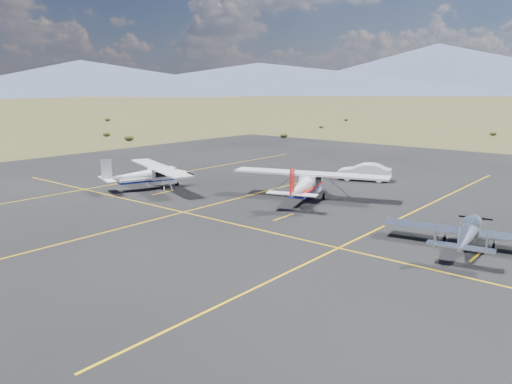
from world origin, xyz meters
TOP-DOWN VIEW (x-y plane):
  - ground at (0.00, 0.00)m, footprint 1600.00×1600.00m
  - apron at (0.00, 7.00)m, footprint 72.00×72.00m
  - aircraft_low_wing at (-2.27, -2.86)m, footprint 6.11×8.42m
  - aircraft_cessna at (1.39, 8.86)m, footprint 7.51×10.71m
  - aircraft_plain at (-2.87, 20.34)m, footprint 6.89×9.70m
  - sedan at (10.80, 9.41)m, footprint 2.94×4.62m

SIDE VIEW (x-z plane):
  - ground at x=0.00m, z-range 0.00..0.00m
  - apron at x=0.00m, z-range -0.01..0.01m
  - sedan at x=10.80m, z-range 0.01..1.45m
  - aircraft_low_wing at x=-2.27m, z-range -0.04..1.78m
  - aircraft_plain at x=-2.87m, z-range -0.14..2.36m
  - aircraft_cessna at x=1.39m, z-range -0.15..2.60m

